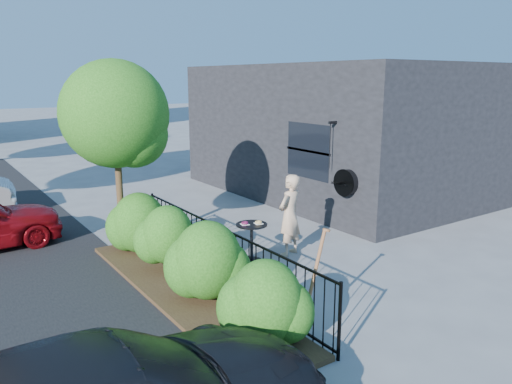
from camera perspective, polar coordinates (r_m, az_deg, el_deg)
ground at (r=9.90m, az=3.60°, el=-8.52°), size 120.00×120.00×0.00m
shop_building at (r=16.30m, az=9.26°, el=7.05°), size 6.22×9.00×4.00m
fence at (r=8.91m, az=-4.03°, el=-7.16°), size 0.05×6.05×1.10m
planting_bed at (r=8.80m, az=-7.99°, el=-11.18°), size 1.30×6.00×0.08m
shrubs at (r=8.68m, az=-7.83°, el=-6.82°), size 1.10×5.60×1.24m
patio_tree at (r=10.61m, az=-15.38°, el=7.86°), size 2.20×2.20×3.94m
cafe_table at (r=9.97m, az=-0.50°, el=-5.00°), size 0.63×0.63×0.84m
woman at (r=10.30m, az=3.86°, el=-2.66°), size 0.72×0.59×1.71m
shovel at (r=7.35m, az=6.39°, el=-10.68°), size 0.52×0.20×1.55m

